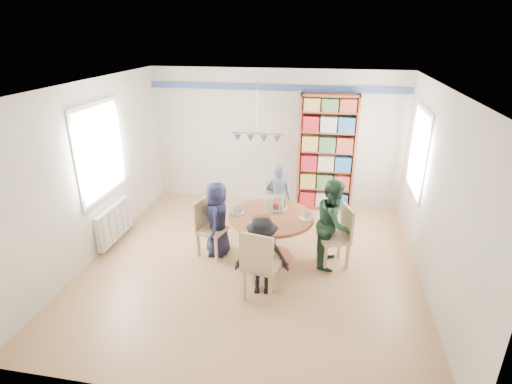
% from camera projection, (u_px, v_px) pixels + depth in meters
% --- Properties ---
extents(ground, '(5.00, 5.00, 0.00)m').
position_uv_depth(ground, '(251.00, 264.00, 6.19)').
color(ground, tan).
extents(room_shell, '(5.00, 5.00, 5.00)m').
position_uv_depth(room_shell, '(245.00, 146.00, 6.39)').
color(room_shell, white).
rests_on(room_shell, ground).
extents(radiator, '(0.12, 1.00, 0.60)m').
position_uv_depth(radiator, '(114.00, 223.00, 6.73)').
color(radiator, silver).
rests_on(radiator, ground).
extents(dining_table, '(1.30, 1.30, 0.75)m').
position_uv_depth(dining_table, '(271.00, 227.00, 6.15)').
color(dining_table, brown).
rests_on(dining_table, ground).
extents(chair_left, '(0.50, 0.50, 0.92)m').
position_uv_depth(chair_left, '(208.00, 225.00, 6.31)').
color(chair_left, tan).
rests_on(chair_left, ground).
extents(chair_right, '(0.54, 0.54, 0.96)m').
position_uv_depth(chair_right, '(339.00, 234.00, 6.00)').
color(chair_right, tan).
rests_on(chair_right, ground).
extents(chair_far, '(0.48, 0.48, 0.91)m').
position_uv_depth(chair_far, '(277.00, 204.00, 7.09)').
color(chair_far, tan).
rests_on(chair_far, ground).
extents(chair_near, '(0.54, 0.54, 1.03)m').
position_uv_depth(chair_near, '(260.00, 262.00, 5.19)').
color(chair_near, tan).
rests_on(chair_near, ground).
extents(person_left, '(0.49, 0.66, 1.22)m').
position_uv_depth(person_left, '(217.00, 219.00, 6.28)').
color(person_left, '#161831').
rests_on(person_left, ground).
extents(person_right, '(0.60, 0.73, 1.37)m').
position_uv_depth(person_right, '(333.00, 223.00, 5.97)').
color(person_right, '#1B3725').
rests_on(person_right, ground).
extents(person_far, '(0.48, 0.32, 1.28)m').
position_uv_depth(person_far, '(279.00, 199.00, 6.95)').
color(person_far, gray).
rests_on(person_far, ground).
extents(person_near, '(0.78, 0.52, 1.13)m').
position_uv_depth(person_near, '(262.00, 256.00, 5.34)').
color(person_near, black).
rests_on(person_near, ground).
extents(bookshelf, '(1.09, 0.33, 2.28)m').
position_uv_depth(bookshelf, '(327.00, 155.00, 7.72)').
color(bookshelf, maroon).
rests_on(bookshelf, ground).
extents(tableware, '(1.27, 1.27, 0.33)m').
position_uv_depth(tableware, '(270.00, 210.00, 6.08)').
color(tableware, white).
rests_on(tableware, dining_table).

